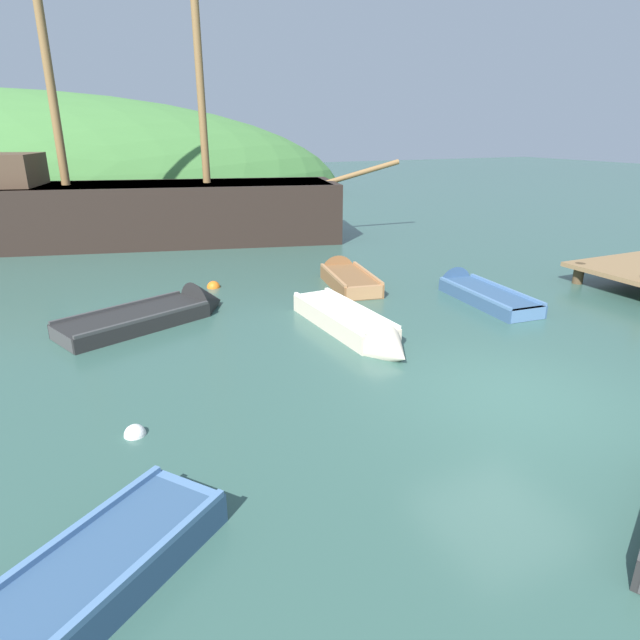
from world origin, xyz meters
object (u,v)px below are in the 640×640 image
Objects in this scene: rowboat_portside at (36,631)px; buoy_white at (135,435)px; sailing_ship at (132,220)px; rowboat_near_dock at (354,328)px; rowboat_outer_left at (474,293)px; rowboat_outer_right at (345,279)px; rowboat_far at (163,315)px; buoy_orange at (214,287)px.

rowboat_portside is 3.27m from buoy_white.
sailing_ship reaches higher than rowboat_near_dock.
rowboat_outer_left is (4.10, 1.08, -0.05)m from rowboat_near_dock.
rowboat_outer_left is at bearing -42.75° from sailing_ship.
rowboat_outer_right is at bearing -167.30° from rowboat_portside.
rowboat_portside reaches higher than buoy_white.
rowboat_near_dock is at bearing -59.06° from rowboat_far.
rowboat_far reaches higher than rowboat_portside.
rowboat_far is at bearing -130.04° from rowboat_near_dock.
buoy_white is 7.50m from buoy_orange.
rowboat_far is 13.17× the size of buoy_white.
rowboat_near_dock reaches higher than buoy_orange.
rowboat_outer_left is (2.40, -2.57, -0.03)m from rowboat_outer_right.
buoy_orange is (2.92, 6.91, 0.00)m from buoy_white.
sailing_ship is 4.37× the size of rowboat_far.
buoy_orange is at bearing 29.25° from rowboat_far.
rowboat_near_dock is 10.82× the size of buoy_orange.
sailing_ship reaches higher than rowboat_outer_left.
rowboat_portside is at bearing -84.80° from sailing_ship.
buoy_orange is at bearing 62.66° from rowboat_outer_left.
buoy_orange is (1.71, 2.08, -0.10)m from rowboat_far.
rowboat_far reaches higher than buoy_orange.
rowboat_outer_left is (7.58, -1.61, -0.01)m from rowboat_far.
rowboat_portside is at bearing -50.70° from rowboat_near_dock.
sailing_ship is 5.17× the size of rowboat_portside.
sailing_ship is 5.56× the size of rowboat_outer_right.
sailing_ship is at bearing 39.50° from rowboat_outer_right.
sailing_ship reaches higher than rowboat_portside.
rowboat_outer_left is 6.93m from buoy_orange.
rowboat_outer_left is at bearing -33.33° from rowboat_far.
rowboat_outer_right is at bearing -46.61° from sailing_ship.
rowboat_outer_left is 9.36m from buoy_white.
rowboat_outer_left is (7.03, -11.04, -0.76)m from sailing_ship.
rowboat_near_dock reaches higher than buoy_white.
rowboat_outer_left is 11.89× the size of buoy_white.
sailing_ship is 57.57× the size of buoy_white.
rowboat_outer_right is 5.26m from rowboat_far.
rowboat_portside is 0.94× the size of rowboat_outer_left.
rowboat_near_dock is 4.24m from rowboat_outer_left.
rowboat_portside is at bearing -110.82° from buoy_white.
rowboat_far is (2.38, 7.89, -0.02)m from rowboat_portside.
rowboat_far reaches higher than rowboat_outer_left.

